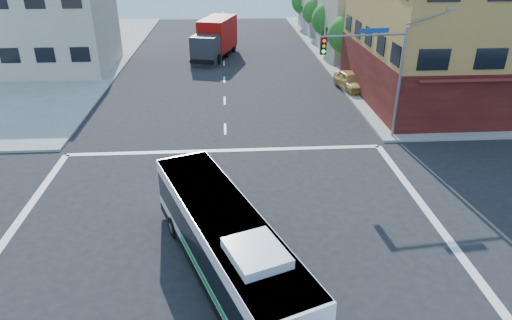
{
  "coord_description": "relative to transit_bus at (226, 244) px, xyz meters",
  "views": [
    {
      "loc": [
        0.16,
        -15.8,
        11.66
      ],
      "look_at": [
        1.44,
        3.23,
        2.36
      ],
      "focal_mm": 32.0,
      "sensor_mm": 36.0,
      "label": 1
    }
  ],
  "objects": [
    {
      "name": "ground",
      "position": [
        0.03,
        2.09,
        -1.56
      ],
      "size": [
        120.0,
        120.0,
        0.0
      ],
      "primitive_type": "plane",
      "color": "black",
      "rests_on": "ground"
    },
    {
      "name": "building_east_near",
      "position": [
        17.01,
        36.07,
        2.95
      ],
      "size": [
        12.06,
        10.06,
        9.0
      ],
      "color": "tan",
      "rests_on": "ground"
    },
    {
      "name": "building_west",
      "position": [
        -16.99,
        32.07,
        2.45
      ],
      "size": [
        12.06,
        10.06,
        8.0
      ],
      "color": "beige",
      "rests_on": "ground"
    },
    {
      "name": "street_tree_b",
      "position": [
        11.93,
        38.02,
        2.19
      ],
      "size": [
        3.8,
        3.8,
        5.79
      ],
      "color": "#3D2416",
      "rests_on": "ground"
    },
    {
      "name": "box_truck",
      "position": [
        -0.86,
        35.77,
        0.39
      ],
      "size": [
        5.01,
        9.27,
        4.01
      ],
      "rotation": [
        0.0,
        0.0,
        -0.29
      ],
      "color": "#29292E",
      "rests_on": "ground"
    },
    {
      "name": "street_tree_a",
      "position": [
        11.93,
        30.02,
        2.03
      ],
      "size": [
        3.6,
        3.6,
        5.53
      ],
      "color": "#3D2416",
      "rests_on": "ground"
    },
    {
      "name": "corner_building_ne",
      "position": [
        20.02,
        20.57,
        4.33
      ],
      "size": [
        18.1,
        15.44,
        14.0
      ],
      "color": "#B38C40",
      "rests_on": "ground"
    },
    {
      "name": "parked_car",
      "position": [
        10.73,
        23.32,
        -0.79
      ],
      "size": [
        2.43,
        4.72,
        1.54
      ],
      "primitive_type": "imported",
      "rotation": [
        0.0,
        0.0,
        0.14
      ],
      "color": "tan",
      "rests_on": "ground"
    },
    {
      "name": "transit_bus",
      "position": [
        0.0,
        0.0,
        0.0
      ],
      "size": [
        6.0,
        10.86,
        3.18
      ],
      "rotation": [
        0.0,
        0.0,
        0.37
      ],
      "color": "black",
      "rests_on": "ground"
    },
    {
      "name": "street_tree_c",
      "position": [
        11.93,
        46.02,
        1.9
      ],
      "size": [
        3.4,
        3.4,
        5.29
      ],
      "color": "#3D2416",
      "rests_on": "ground"
    },
    {
      "name": "signal_mast_ne",
      "position": [
        9.11,
        12.71,
        3.42
      ],
      "size": [
        7.91,
        1.13,
        8.07
      ],
      "color": "slate",
      "rests_on": "ground"
    }
  ]
}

